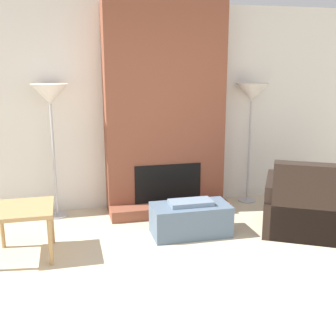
# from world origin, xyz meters

# --- Properties ---
(ground_plane) EXTENTS (24.00, 24.00, 0.00)m
(ground_plane) POSITION_xyz_m (0.00, 0.00, 0.00)
(ground_plane) COLOR beige
(wall_back) EXTENTS (7.85, 0.06, 2.60)m
(wall_back) POSITION_xyz_m (0.00, 3.01, 1.30)
(wall_back) COLOR silver
(wall_back) RESTS_ON ground_plane
(fireplace) EXTENTS (1.51, 0.64, 2.60)m
(fireplace) POSITION_xyz_m (0.00, 2.78, 1.25)
(fireplace) COLOR brown
(fireplace) RESTS_ON ground_plane
(ottoman) EXTENTS (0.86, 0.44, 0.40)m
(ottoman) POSITION_xyz_m (0.07, 1.83, 0.18)
(ottoman) COLOR slate
(ottoman) RESTS_ON ground_plane
(armchair) EXTENTS (1.25, 1.26, 0.86)m
(armchair) POSITION_xyz_m (1.36, 1.61, 0.27)
(armchair) COLOR black
(armchair) RESTS_ON ground_plane
(side_table) EXTENTS (0.58, 0.60, 0.51)m
(side_table) POSITION_xyz_m (-1.68, 1.69, 0.44)
(side_table) COLOR tan
(side_table) RESTS_ON ground_plane
(floor_lamp_left) EXTENTS (0.44, 0.44, 1.64)m
(floor_lamp_left) POSITION_xyz_m (-1.39, 2.77, 1.46)
(floor_lamp_left) COLOR #ADADB2
(floor_lamp_left) RESTS_ON ground_plane
(floor_lamp_right) EXTENTS (0.44, 0.44, 1.62)m
(floor_lamp_right) POSITION_xyz_m (1.18, 2.77, 1.44)
(floor_lamp_right) COLOR #ADADB2
(floor_lamp_right) RESTS_ON ground_plane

